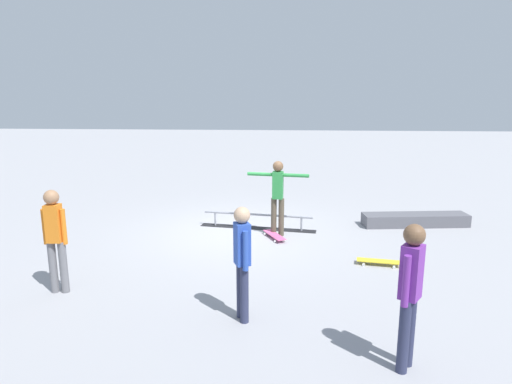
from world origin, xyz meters
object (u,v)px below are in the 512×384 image
object	(u,v)px
skate_ledge	(415,220)
bystander_blue_shirt	(242,257)
skateboard_main	(274,235)
bystander_purple_shirt	(410,289)
loose_skateboard_yellow	(379,261)
bystander_orange_shirt	(55,236)
skater_main	(278,193)
grind_rail	(257,222)

from	to	relation	value
skate_ledge	bystander_blue_shirt	bearing A→B (deg)	52.57
skate_ledge	skateboard_main	distance (m)	3.61
skate_ledge	bystander_purple_shirt	bearing A→B (deg)	73.58
skateboard_main	loose_skateboard_yellow	bearing A→B (deg)	27.47
bystander_blue_shirt	loose_skateboard_yellow	world-z (taller)	bystander_blue_shirt
bystander_purple_shirt	bystander_orange_shirt	size ratio (longest dim) A/B	1.04
bystander_purple_shirt	bystander_orange_shirt	bearing A→B (deg)	-74.78
skater_main	skateboard_main	size ratio (longest dim) A/B	2.12
skater_main	bystander_purple_shirt	bearing A→B (deg)	-64.15
skater_main	loose_skateboard_yellow	bearing A→B (deg)	-32.83
loose_skateboard_yellow	bystander_blue_shirt	bearing A→B (deg)	-127.49
grind_rail	loose_skateboard_yellow	world-z (taller)	grind_rail
bystander_orange_shirt	loose_skateboard_yellow	world-z (taller)	bystander_orange_shirt
skateboard_main	bystander_purple_shirt	distance (m)	5.04
skate_ledge	bystander_purple_shirt	xyz separation A→B (m)	(1.74, 5.89, 0.84)
skate_ledge	skater_main	xyz separation A→B (m)	(3.33, 1.00, 0.84)
skater_main	bystander_purple_shirt	world-z (taller)	bystander_purple_shirt
bystander_blue_shirt	bystander_purple_shirt	bearing A→B (deg)	39.93
skate_ledge	loose_skateboard_yellow	world-z (taller)	skate_ledge
skater_main	bystander_blue_shirt	world-z (taller)	skater_main
grind_rail	skate_ledge	size ratio (longest dim) A/B	1.10
loose_skateboard_yellow	skateboard_main	bearing A→B (deg)	153.19
bystander_purple_shirt	skate_ledge	bearing A→B (deg)	-162.55
bystander_blue_shirt	skate_ledge	bearing A→B (deg)	119.43
loose_skateboard_yellow	grind_rail	bearing A→B (deg)	147.23
grind_rail	bystander_blue_shirt	world-z (taller)	bystander_blue_shirt
skateboard_main	bystander_orange_shirt	distance (m)	4.59
bystander_blue_shirt	loose_skateboard_yellow	distance (m)	3.34
skater_main	bystander_orange_shirt	distance (m)	4.69
grind_rail	skater_main	size ratio (longest dim) A/B	1.64
grind_rail	loose_skateboard_yellow	xyz separation A→B (m)	(-2.42, 2.17, -0.08)
loose_skateboard_yellow	bystander_purple_shirt	bearing A→B (deg)	-86.99
skateboard_main	bystander_blue_shirt	xyz separation A→B (m)	(0.34, 3.66, 0.86)
bystander_purple_shirt	bystander_orange_shirt	xyz separation A→B (m)	(5.03, -1.70, -0.03)
skater_main	skateboard_main	world-z (taller)	skater_main
bystander_orange_shirt	bystander_blue_shirt	bearing A→B (deg)	-15.20
bystander_purple_shirt	loose_skateboard_yellow	xyz separation A→B (m)	(-0.34, -3.23, -0.92)
bystander_orange_shirt	skateboard_main	bearing A→B (deg)	38.89
skater_main	bystander_orange_shirt	world-z (taller)	skater_main
skate_ledge	bystander_orange_shirt	world-z (taller)	bystander_orange_shirt
skateboard_main	bystander_purple_shirt	size ratio (longest dim) A/B	0.46
skateboard_main	loose_skateboard_yellow	distance (m)	2.46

